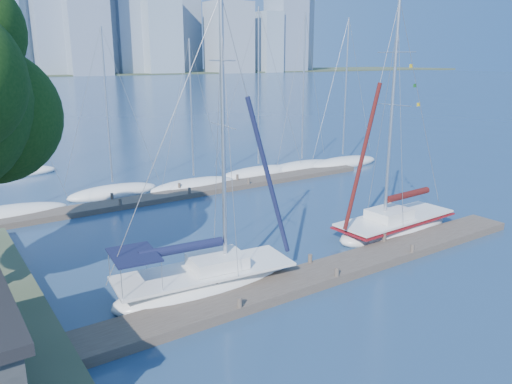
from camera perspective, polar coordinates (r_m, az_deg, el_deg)
ground at (r=23.05m, az=7.62°, el=-9.64°), size 700.00×700.00×0.00m
near_dock at (r=22.97m, az=7.64°, el=-9.18°), size 26.00×2.00×0.40m
far_dock at (r=36.61m, az=-6.77°, el=0.07°), size 30.00×1.80×0.36m
sailboat_navy at (r=21.36m, az=-5.87°, el=-8.77°), size 8.40×3.54×12.47m
sailboat_maroon at (r=29.11m, az=15.64°, el=-2.61°), size 8.20×2.96×12.95m
bg_boat_1 at (r=37.41m, az=-15.99°, el=0.03°), size 6.93×4.26×11.96m
bg_boat_2 at (r=38.22m, az=-7.11°, el=0.80°), size 7.32×4.88×11.27m
bg_boat_3 at (r=41.88m, az=0.28°, el=2.22°), size 7.75×4.85×13.82m
bg_boat_4 at (r=44.36m, az=5.24°, el=2.88°), size 8.00×4.62×13.55m
bg_boat_5 at (r=46.55m, az=9.85°, el=3.30°), size 8.30×3.27×13.32m
bg_boat_6 at (r=46.69m, az=-25.49°, el=2.07°), size 6.27×3.21×13.70m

